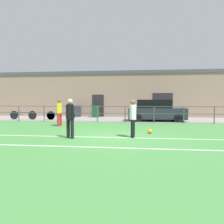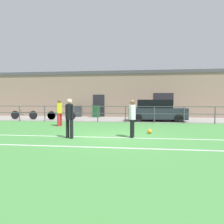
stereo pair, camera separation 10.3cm
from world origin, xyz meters
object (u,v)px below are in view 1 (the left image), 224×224
object	(u,v)px
player_goalkeeper	(70,116)
trash_bin_1	(77,111)
player_striker	(133,116)
bicycle_parked_0	(23,115)
bicycle_parked_1	(61,115)
trash_bin_0	(96,111)
soccer_ball_match	(150,131)
parked_car_red	(156,111)
bicycle_parked_2	(60,116)
player_winger	(59,111)

from	to	relation	value
player_goalkeeper	trash_bin_1	size ratio (longest dim) A/B	1.59
player_striker	bicycle_parked_0	xyz separation A→B (m)	(-9.06, 7.40, -0.52)
bicycle_parked_1	trash_bin_0	size ratio (longest dim) A/B	2.12
soccer_ball_match	parked_car_red	distance (m)	6.41
player_goalkeeper	bicycle_parked_2	world-z (taller)	player_goalkeeper
player_striker	bicycle_parked_2	size ratio (longest dim) A/B	0.73
bicycle_parked_2	parked_car_red	bearing A→B (deg)	0.53
trash_bin_0	trash_bin_1	bearing A→B (deg)	170.83
bicycle_parked_0	bicycle_parked_2	world-z (taller)	bicycle_parked_0
parked_car_red	trash_bin_1	bearing A→B (deg)	155.32
player_winger	trash_bin_1	distance (m)	7.25
parked_car_red	trash_bin_0	xyz separation A→B (m)	(-5.20, 2.93, -0.20)
player_winger	trash_bin_0	world-z (taller)	player_winger
player_striker	parked_car_red	distance (m)	7.62
bicycle_parked_1	trash_bin_0	world-z (taller)	trash_bin_0
parked_car_red	trash_bin_0	world-z (taller)	parked_car_red
bicycle_parked_0	trash_bin_0	distance (m)	6.14
player_striker	trash_bin_0	bearing A→B (deg)	27.45
player_striker	trash_bin_1	distance (m)	12.04
parked_car_red	bicycle_parked_2	distance (m)	7.47
soccer_ball_match	trash_bin_0	world-z (taller)	trash_bin_0
player_winger	bicycle_parked_2	bearing A→B (deg)	-142.47
player_winger	soccer_ball_match	distance (m)	5.87
bicycle_parked_0	player_striker	bearing A→B (deg)	-39.26
player_winger	trash_bin_0	size ratio (longest dim) A/B	1.48
bicycle_parked_1	trash_bin_1	size ratio (longest dim) A/B	2.28
bicycle_parked_1	bicycle_parked_2	size ratio (longest dim) A/B	1.07
player_winger	soccer_ball_match	world-z (taller)	player_winger
trash_bin_0	trash_bin_1	world-z (taller)	trash_bin_0
bicycle_parked_1	player_winger	bearing A→B (deg)	-70.64
bicycle_parked_2	trash_bin_1	distance (m)	3.33
soccer_ball_match	bicycle_parked_0	world-z (taller)	bicycle_parked_0
bicycle_parked_0	trash_bin_0	xyz separation A→B (m)	(5.36, 3.00, 0.20)
soccer_ball_match	trash_bin_1	distance (m)	11.44
soccer_ball_match	parked_car_red	world-z (taller)	parked_car_red
player_winger	bicycle_parked_0	bearing A→B (deg)	-113.15
parked_car_red	soccer_ball_match	bearing A→B (deg)	-96.66
soccer_ball_match	parked_car_red	bearing A→B (deg)	83.34
player_winger	trash_bin_0	distance (m)	6.94
player_winger	trash_bin_1	size ratio (longest dim) A/B	1.60
trash_bin_0	trash_bin_1	xyz separation A→B (m)	(-1.82, 0.29, -0.04)
player_striker	soccer_ball_match	xyz separation A→B (m)	(0.77, 1.14, -0.79)
parked_car_red	bicycle_parked_0	xyz separation A→B (m)	(-10.56, -0.07, -0.40)
player_striker	player_winger	size ratio (longest dim) A/B	0.97
player_goalkeeper	bicycle_parked_0	size ratio (longest dim) A/B	0.72
player_striker	bicycle_parked_0	distance (m)	11.71
player_winger	parked_car_red	xyz separation A→B (m)	(6.04, 3.95, -0.15)
soccer_ball_match	trash_bin_1	xyz separation A→B (m)	(-6.28, 9.56, 0.43)
parked_car_red	trash_bin_1	xyz separation A→B (m)	(-7.02, 3.23, -0.24)
trash_bin_0	bicycle_parked_0	bearing A→B (deg)	-150.74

